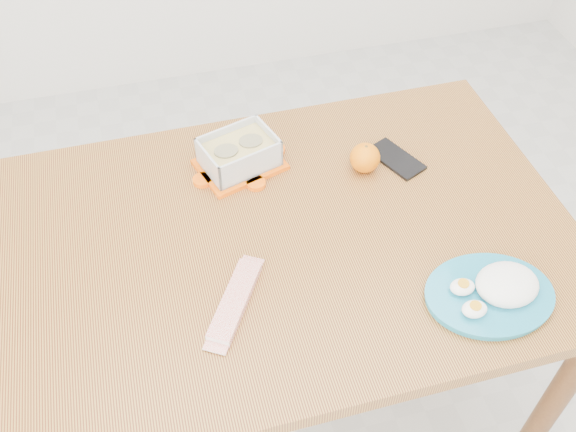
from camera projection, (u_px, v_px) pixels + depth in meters
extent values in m
plane|color=#B7B7B2|center=(345.00, 371.00, 2.07)|extent=(3.50, 3.50, 0.00)
cube|color=#AB7930|center=(288.00, 239.00, 1.49)|extent=(1.33, 0.89, 0.04)
cylinder|color=brown|center=(556.00, 398.00, 1.62)|extent=(0.06, 0.06, 0.71)
cylinder|color=brown|center=(60.00, 267.00, 1.91)|extent=(0.06, 0.06, 0.71)
cylinder|color=brown|center=(433.00, 192.00, 2.12)|extent=(0.06, 0.06, 0.71)
cube|color=#FF5F07|center=(240.00, 165.00, 1.62)|extent=(0.24, 0.21, 0.01)
cube|color=silver|center=(239.00, 152.00, 1.59)|extent=(0.21, 0.18, 0.07)
cube|color=tan|center=(239.00, 154.00, 1.60)|extent=(0.19, 0.16, 0.05)
cylinder|color=#888159|center=(226.00, 154.00, 1.57)|extent=(0.07, 0.07, 0.02)
cylinder|color=#888159|center=(251.00, 144.00, 1.60)|extent=(0.07, 0.07, 0.02)
sphere|color=orange|center=(365.00, 158.00, 1.59)|extent=(0.08, 0.08, 0.08)
cylinder|color=teal|center=(489.00, 295.00, 1.35)|extent=(0.30, 0.30, 0.02)
ellipsoid|color=white|center=(509.00, 281.00, 1.33)|extent=(0.15, 0.13, 0.06)
ellipsoid|color=white|center=(462.00, 287.00, 1.34)|extent=(0.06, 0.05, 0.03)
ellipsoid|color=white|center=(474.00, 309.00, 1.30)|extent=(0.06, 0.05, 0.03)
cube|color=red|center=(235.00, 301.00, 1.34)|extent=(0.15, 0.20, 0.02)
cube|color=black|center=(396.00, 159.00, 1.64)|extent=(0.13, 0.17, 0.01)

